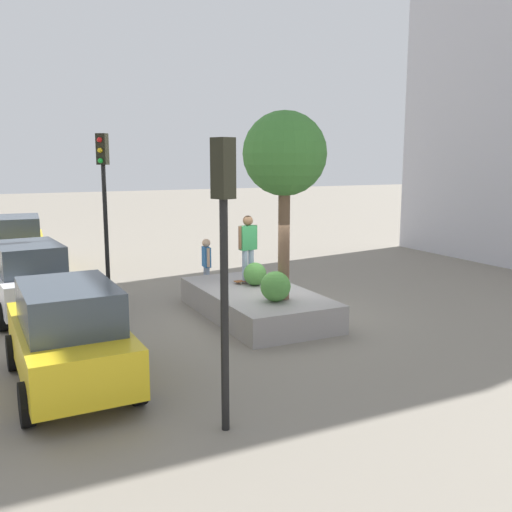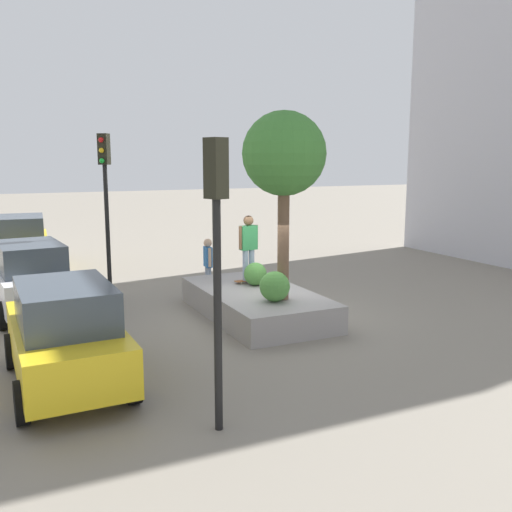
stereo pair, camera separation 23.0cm
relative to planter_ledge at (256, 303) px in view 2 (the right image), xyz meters
name	(u,v)px [view 2 (the right image)]	position (x,y,z in m)	size (l,w,h in m)	color
ground_plane	(274,317)	(-0.34, -0.37, -0.34)	(120.00, 120.00, 0.00)	gray
planter_ledge	(256,303)	(0.00, 0.00, 0.00)	(4.78, 2.48, 0.68)	gray
plaza_tree	(284,156)	(-1.11, -0.20, 3.76)	(1.97, 1.97, 4.47)	brown
boxwood_shrub	(255,274)	(0.54, -0.23, 0.65)	(0.62, 0.62, 0.62)	#4C8C3D
hedge_clump	(275,286)	(-1.24, 0.09, 0.71)	(0.73, 0.73, 0.73)	#4C8C3D
skateboard	(249,280)	(0.93, -0.21, 0.40)	(0.26, 0.81, 0.07)	brown
skateboarder	(248,243)	(0.93, -0.21, 1.44)	(0.28, 0.60, 1.78)	#8C9EB7
sedan_parked	(66,334)	(-2.73, 5.02, 0.63)	(4.14, 2.00, 1.91)	gold
police_car	(30,277)	(2.79, 5.26, 0.62)	(4.22, 2.22, 1.90)	white
taxi_cab	(21,242)	(9.31, 5.17, 0.68)	(4.42, 2.26, 2.00)	gold
traffic_light_corner	(106,189)	(3.23, 3.13, 2.87)	(0.37, 0.37, 4.73)	black
traffic_light_median	(217,235)	(-5.44, 3.15, 2.62)	(0.34, 0.37, 4.33)	black
passerby_with_bag	(208,261)	(3.12, 0.17, 0.61)	(0.56, 0.25, 1.65)	#8C9EB7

